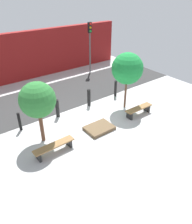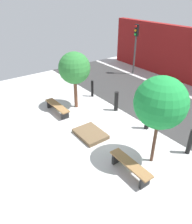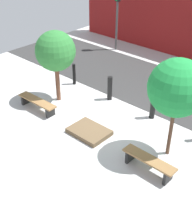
{
  "view_description": "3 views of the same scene",
  "coord_description": "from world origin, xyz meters",
  "px_view_note": "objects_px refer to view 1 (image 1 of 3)",
  "views": [
    {
      "loc": [
        -5.67,
        -7.84,
        6.52
      ],
      "look_at": [
        -0.05,
        -0.42,
        0.96
      ],
      "focal_mm": 35.0,
      "sensor_mm": 36.0,
      "label": 1
    },
    {
      "loc": [
        6.44,
        -5.07,
        5.62
      ],
      "look_at": [
        0.39,
        -0.62,
        1.36
      ],
      "focal_mm": 35.0,
      "sensor_mm": 36.0,
      "label": 2
    },
    {
      "loc": [
        6.29,
        -7.2,
        6.61
      ],
      "look_at": [
        0.25,
        -0.55,
        0.98
      ],
      "focal_mm": 50.0,
      "sensor_mm": 36.0,
      "label": 3
    }
  ],
  "objects_px": {
    "bench_right": "(139,110)",
    "bench_left": "(54,147)",
    "tree_behind_right_bench": "(127,69)",
    "traffic_light_mid_west": "(90,39)",
    "bollard_far_left": "(20,122)",
    "bollard_left": "(57,108)",
    "bollard_center": "(89,98)",
    "bollard_right": "(116,89)",
    "tree_behind_left_bench": "(38,100)",
    "planter_bed": "(99,128)"
  },
  "relations": [
    {
      "from": "bench_right",
      "to": "traffic_light_mid_west",
      "type": "bearing_deg",
      "value": 76.21
    },
    {
      "from": "planter_bed",
      "to": "tree_behind_left_bench",
      "type": "distance_m",
      "value": 3.5
    },
    {
      "from": "bollard_left",
      "to": "tree_behind_right_bench",
      "type": "bearing_deg",
      "value": -21.46
    },
    {
      "from": "bench_left",
      "to": "bollard_left",
      "type": "relative_size",
      "value": 1.8
    },
    {
      "from": "traffic_light_mid_west",
      "to": "tree_behind_left_bench",
      "type": "bearing_deg",
      "value": -139.42
    },
    {
      "from": "tree_behind_right_bench",
      "to": "bollard_right",
      "type": "xyz_separation_m",
      "value": [
        0.55,
        1.47,
        -1.88
      ]
    },
    {
      "from": "tree_behind_left_bench",
      "to": "bollard_right",
      "type": "xyz_separation_m",
      "value": [
        5.87,
        1.47,
        -1.62
      ]
    },
    {
      "from": "bollard_far_left",
      "to": "bollard_center",
      "type": "xyz_separation_m",
      "value": [
        4.28,
        0.0,
        0.04
      ]
    },
    {
      "from": "traffic_light_mid_west",
      "to": "bollard_far_left",
      "type": "bearing_deg",
      "value": -148.68
    },
    {
      "from": "tree_behind_right_bench",
      "to": "bollard_left",
      "type": "height_order",
      "value": "tree_behind_right_bench"
    },
    {
      "from": "tree_behind_left_bench",
      "to": "tree_behind_right_bench",
      "type": "distance_m",
      "value": 5.33
    },
    {
      "from": "bollard_right",
      "to": "traffic_light_mid_west",
      "type": "height_order",
      "value": "traffic_light_mid_west"
    },
    {
      "from": "bench_right",
      "to": "bench_left",
      "type": "bearing_deg",
      "value": -178.97
    },
    {
      "from": "bench_left",
      "to": "tree_behind_right_bench",
      "type": "height_order",
      "value": "tree_behind_right_bench"
    },
    {
      "from": "bench_left",
      "to": "bench_right",
      "type": "bearing_deg",
      "value": -1.03
    },
    {
      "from": "bollard_center",
      "to": "traffic_light_mid_west",
      "type": "height_order",
      "value": "traffic_light_mid_west"
    },
    {
      "from": "traffic_light_mid_west",
      "to": "bollard_right",
      "type": "bearing_deg",
      "value": -106.36
    },
    {
      "from": "tree_behind_right_bench",
      "to": "bollard_left",
      "type": "relative_size",
      "value": 3.16
    },
    {
      "from": "bench_left",
      "to": "bollard_left",
      "type": "bearing_deg",
      "value": 57.46
    },
    {
      "from": "bench_left",
      "to": "tree_behind_right_bench",
      "type": "xyz_separation_m",
      "value": [
        5.32,
        1.13,
        2.1
      ]
    },
    {
      "from": "planter_bed",
      "to": "traffic_light_mid_west",
      "type": "height_order",
      "value": "traffic_light_mid_west"
    },
    {
      "from": "bench_right",
      "to": "bollard_left",
      "type": "xyz_separation_m",
      "value": [
        -3.73,
        2.59,
        0.18
      ]
    },
    {
      "from": "bollard_center",
      "to": "bollard_right",
      "type": "height_order",
      "value": "bollard_right"
    },
    {
      "from": "planter_bed",
      "to": "bollard_center",
      "type": "relative_size",
      "value": 1.32
    },
    {
      "from": "bench_right",
      "to": "bollard_left",
      "type": "bearing_deg",
      "value": 146.2
    },
    {
      "from": "bollard_center",
      "to": "bollard_far_left",
      "type": "bearing_deg",
      "value": 180.0
    },
    {
      "from": "tree_behind_right_bench",
      "to": "bollard_center",
      "type": "distance_m",
      "value": 2.87
    },
    {
      "from": "tree_behind_right_bench",
      "to": "traffic_light_mid_west",
      "type": "bearing_deg",
      "value": 72.64
    },
    {
      "from": "bench_right",
      "to": "tree_behind_left_bench",
      "type": "relative_size",
      "value": 0.59
    },
    {
      "from": "tree_behind_left_bench",
      "to": "tree_behind_right_bench",
      "type": "relative_size",
      "value": 0.9
    },
    {
      "from": "bollard_far_left",
      "to": "bench_left",
      "type": "bearing_deg",
      "value": -78.06
    },
    {
      "from": "bollard_right",
      "to": "tree_behind_left_bench",
      "type": "bearing_deg",
      "value": -165.98
    },
    {
      "from": "bollard_left",
      "to": "bench_left",
      "type": "bearing_deg",
      "value": -121.51
    },
    {
      "from": "bench_left",
      "to": "traffic_light_mid_west",
      "type": "bearing_deg",
      "value": 44.31
    },
    {
      "from": "planter_bed",
      "to": "bollard_center",
      "type": "xyz_separation_m",
      "value": [
        1.07,
        2.39,
        0.44
      ]
    },
    {
      "from": "bollard_center",
      "to": "traffic_light_mid_west",
      "type": "distance_m",
      "value": 6.31
    },
    {
      "from": "bench_right",
      "to": "planter_bed",
      "type": "bearing_deg",
      "value": 176.73
    },
    {
      "from": "planter_bed",
      "to": "bollard_right",
      "type": "distance_m",
      "value": 4.03
    },
    {
      "from": "bollard_far_left",
      "to": "bollard_right",
      "type": "xyz_separation_m",
      "value": [
        6.42,
        0.0,
        0.05
      ]
    },
    {
      "from": "planter_bed",
      "to": "tree_behind_right_bench",
      "type": "xyz_separation_m",
      "value": [
        2.66,
        0.93,
        2.34
      ]
    },
    {
      "from": "tree_behind_right_bench",
      "to": "traffic_light_mid_west",
      "type": "relative_size",
      "value": 0.84
    },
    {
      "from": "traffic_light_mid_west",
      "to": "bollard_left",
      "type": "bearing_deg",
      "value": -140.04
    },
    {
      "from": "bollard_far_left",
      "to": "planter_bed",
      "type": "bearing_deg",
      "value": -36.73
    },
    {
      "from": "bollard_left",
      "to": "traffic_light_mid_west",
      "type": "xyz_separation_m",
      "value": [
        5.67,
        4.75,
        2.17
      ]
    },
    {
      "from": "tree_behind_left_bench",
      "to": "bench_right",
      "type": "bearing_deg",
      "value": -11.98
    },
    {
      "from": "bench_right",
      "to": "bollard_right",
      "type": "height_order",
      "value": "bollard_right"
    },
    {
      "from": "tree_behind_right_bench",
      "to": "bollard_left",
      "type": "distance_m",
      "value": 4.43
    },
    {
      "from": "bench_right",
      "to": "bollard_far_left",
      "type": "bearing_deg",
      "value": 157.18
    },
    {
      "from": "bollard_center",
      "to": "traffic_light_mid_west",
      "type": "xyz_separation_m",
      "value": [
        3.53,
        4.75,
        2.17
      ]
    },
    {
      "from": "bench_left",
      "to": "traffic_light_mid_west",
      "type": "xyz_separation_m",
      "value": [
        7.26,
        7.35,
        2.37
      ]
    }
  ]
}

